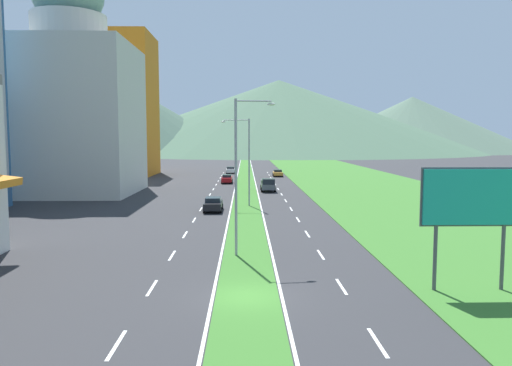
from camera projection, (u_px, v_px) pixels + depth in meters
The scene contains 46 objects.
ground_plane at pixel (247, 297), 24.55m from camera, with size 600.00×600.00×0.00m, color #2D2D30.
grass_median at pixel (246, 184), 84.27m from camera, with size 3.20×240.00×0.06m, color #387028.
grass_verge_right at pixel (364, 184), 84.73m from camera, with size 24.00×240.00×0.06m, color #387028.
lane_dash_left_2 at pixel (117, 345), 18.90m from camera, with size 0.16×2.80×0.01m, color silver.
lane_dash_left_3 at pixel (152, 288), 26.08m from camera, with size 0.16×2.80×0.01m, color silver.
lane_dash_left_4 at pixel (172, 255), 33.27m from camera, with size 0.16×2.80×0.01m, color silver.
lane_dash_left_5 at pixel (185, 235), 40.46m from camera, with size 0.16×2.80×0.01m, color silver.
lane_dash_left_6 at pixel (194, 220), 47.64m from camera, with size 0.16×2.80×0.01m, color silver.
lane_dash_left_7 at pixel (201, 209), 54.83m from camera, with size 0.16×2.80×0.01m, color silver.
lane_dash_left_8 at pixel (206, 201), 62.01m from camera, with size 0.16×2.80×0.01m, color silver.
lane_dash_left_9 at pixel (210, 194), 69.20m from camera, with size 0.16×2.80×0.01m, color silver.
lane_dash_left_10 at pixel (213, 189), 76.39m from camera, with size 0.16×2.80×0.01m, color silver.
lane_dash_left_11 at pixel (216, 185), 83.57m from camera, with size 0.16×2.80×0.01m, color silver.
lane_dash_left_12 at pixel (218, 181), 90.76m from camera, with size 0.16×2.80×0.01m, color silver.
lane_dash_left_13 at pixel (220, 178), 97.95m from camera, with size 0.16×2.80×0.01m, color silver.
lane_dash_left_14 at pixel (222, 175), 105.13m from camera, with size 0.16×2.80×0.01m, color silver.
lane_dash_left_15 at pixel (223, 173), 112.32m from camera, with size 0.16×2.80×0.01m, color silver.
lane_dash_right_2 at pixel (378, 342), 19.12m from camera, with size 0.16×2.80×0.01m, color silver.
lane_dash_right_3 at pixel (341, 287), 26.31m from camera, with size 0.16×2.80×0.01m, color silver.
lane_dash_right_4 at pixel (321, 255), 33.50m from camera, with size 0.16×2.80×0.01m, color silver.
lane_dash_right_5 at pixel (307, 234), 40.68m from camera, with size 0.16×2.80×0.01m, color silver.
lane_dash_right_6 at pixel (298, 220), 47.87m from camera, with size 0.16×2.80×0.01m, color silver.
lane_dash_right_7 at pixel (291, 209), 55.05m from camera, with size 0.16×2.80×0.01m, color silver.
lane_dash_right_8 at pixel (286, 201), 62.24m from camera, with size 0.16×2.80×0.01m, color silver.
lane_dash_right_9 at pixel (282, 194), 69.43m from camera, with size 0.16×2.80×0.01m, color silver.
lane_dash_right_10 at pixel (278, 189), 76.61m from camera, with size 0.16×2.80×0.01m, color silver.
lane_dash_right_11 at pixel (275, 185), 83.80m from camera, with size 0.16×2.80×0.01m, color silver.
lane_dash_right_12 at pixel (273, 181), 90.99m from camera, with size 0.16×2.80×0.01m, color silver.
lane_dash_right_13 at pixel (271, 178), 98.17m from camera, with size 0.16×2.80×0.01m, color silver.
lane_dash_right_14 at pixel (269, 175), 105.36m from camera, with size 0.16×2.80×0.01m, color silver.
lane_dash_right_15 at pixel (268, 173), 112.55m from camera, with size 0.16×2.80×0.01m, color silver.
edge_line_median_left at pixel (236, 184), 84.24m from camera, with size 0.16×240.00×0.01m, color silver.
edge_line_median_right at pixel (256, 184), 84.32m from camera, with size 0.16×240.00×0.01m, color silver.
domed_building at pixel (72, 100), 69.56m from camera, with size 17.60×17.60×33.11m.
midrise_colored at pixel (118, 106), 104.39m from camera, with size 15.16×15.16×29.89m, color orange.
hill_far_left at pixel (102, 112), 249.38m from camera, with size 147.31×147.31×42.32m, color #3D5647.
hill_far_center at pixel (279, 116), 288.85m from camera, with size 233.40×233.40×42.03m, color #47664C.
hill_far_right at pixel (412, 124), 288.57m from camera, with size 135.39×135.39×32.23m, color #516B56.
street_lamp_near at pixel (240, 168), 32.64m from camera, with size 2.75×0.45×10.61m.
street_lamp_mid at pixel (246, 156), 56.83m from camera, with size 3.37×0.48×10.24m.
billboard_roadside at pixel (472, 201), 25.12m from camera, with size 5.30×0.28×6.51m.
car_0 at pixel (278, 173), 101.77m from camera, with size 2.03×4.67×1.41m.
car_1 at pixel (227, 179), 86.55m from camera, with size 1.94×4.68×1.52m.
car_2 at pixel (213, 204), 53.36m from camera, with size 2.03×4.52×1.54m.
car_3 at pixel (231, 170), 110.43m from camera, with size 2.04×4.03×1.51m.
pickup_truck_0 at pixel (268, 185), 73.31m from camera, with size 2.18×5.40×2.00m.
Camera 1 is at (-0.09, -23.91, 8.01)m, focal length 34.19 mm.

